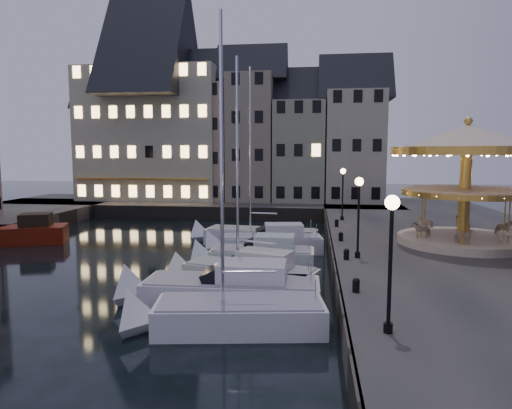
# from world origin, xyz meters

# --- Properties ---
(ground) EXTENTS (160.00, 160.00, 0.00)m
(ground) POSITION_xyz_m (0.00, 0.00, 0.00)
(ground) COLOR black
(ground) RESTS_ON ground
(quay_east) EXTENTS (16.00, 56.00, 1.30)m
(quay_east) POSITION_xyz_m (14.00, 6.00, 0.65)
(quay_east) COLOR #474442
(quay_east) RESTS_ON ground
(quay_north) EXTENTS (44.00, 12.00, 1.30)m
(quay_north) POSITION_xyz_m (-8.00, 28.00, 0.65)
(quay_north) COLOR #474442
(quay_north) RESTS_ON ground
(quaywall_e) EXTENTS (0.15, 44.00, 1.30)m
(quaywall_e) POSITION_xyz_m (6.00, 6.00, 0.65)
(quaywall_e) COLOR #47423A
(quaywall_e) RESTS_ON ground
(quaywall_n) EXTENTS (48.00, 0.15, 1.30)m
(quaywall_n) POSITION_xyz_m (-6.00, 22.00, 0.65)
(quaywall_n) COLOR #47423A
(quaywall_n) RESTS_ON ground
(streetlamp_a) EXTENTS (0.44, 0.44, 4.17)m
(streetlamp_a) POSITION_xyz_m (7.20, -9.00, 4.02)
(streetlamp_a) COLOR black
(streetlamp_a) RESTS_ON quay_east
(streetlamp_b) EXTENTS (0.44, 0.44, 4.17)m
(streetlamp_b) POSITION_xyz_m (7.20, 1.00, 4.02)
(streetlamp_b) COLOR black
(streetlamp_b) RESTS_ON quay_east
(streetlamp_c) EXTENTS (0.44, 0.44, 4.17)m
(streetlamp_c) POSITION_xyz_m (7.20, 14.50, 4.02)
(streetlamp_c) COLOR black
(streetlamp_c) RESTS_ON quay_east
(bollard_a) EXTENTS (0.30, 0.30, 0.57)m
(bollard_a) POSITION_xyz_m (6.60, -5.00, 1.60)
(bollard_a) COLOR black
(bollard_a) RESTS_ON quay_east
(bollard_b) EXTENTS (0.30, 0.30, 0.57)m
(bollard_b) POSITION_xyz_m (6.60, 0.50, 1.60)
(bollard_b) COLOR black
(bollard_b) RESTS_ON quay_east
(bollard_c) EXTENTS (0.30, 0.30, 0.57)m
(bollard_c) POSITION_xyz_m (6.60, 5.50, 1.60)
(bollard_c) COLOR black
(bollard_c) RESTS_ON quay_east
(bollard_d) EXTENTS (0.30, 0.30, 0.57)m
(bollard_d) POSITION_xyz_m (6.60, 11.00, 1.60)
(bollard_d) COLOR black
(bollard_d) RESTS_ON quay_east
(townhouse_na) EXTENTS (5.50, 8.00, 12.80)m
(townhouse_na) POSITION_xyz_m (-19.50, 30.00, 7.78)
(townhouse_na) COLOR gray
(townhouse_na) RESTS_ON quay_north
(townhouse_nb) EXTENTS (6.16, 8.00, 13.80)m
(townhouse_nb) POSITION_xyz_m (-14.05, 30.00, 8.28)
(townhouse_nb) COLOR gray
(townhouse_nb) RESTS_ON quay_north
(townhouse_nc) EXTENTS (6.82, 8.00, 14.80)m
(townhouse_nc) POSITION_xyz_m (-8.00, 30.00, 8.78)
(townhouse_nc) COLOR tan
(townhouse_nc) RESTS_ON quay_north
(townhouse_nd) EXTENTS (5.50, 8.00, 15.80)m
(townhouse_nd) POSITION_xyz_m (-2.25, 30.00, 9.28)
(townhouse_nd) COLOR gray
(townhouse_nd) RESTS_ON quay_north
(townhouse_ne) EXTENTS (6.16, 8.00, 12.80)m
(townhouse_ne) POSITION_xyz_m (3.20, 30.00, 7.78)
(townhouse_ne) COLOR gray
(townhouse_ne) RESTS_ON quay_north
(townhouse_nf) EXTENTS (6.82, 8.00, 13.80)m
(townhouse_nf) POSITION_xyz_m (9.25, 30.00, 8.28)
(townhouse_nf) COLOR #ABA58E
(townhouse_nf) RESTS_ON quay_north
(hotel_corner) EXTENTS (17.60, 9.00, 16.80)m
(hotel_corner) POSITION_xyz_m (-14.00, 30.00, 9.78)
(hotel_corner) COLOR #BCBC9A
(hotel_corner) RESTS_ON quay_north
(motorboat_a) EXTENTS (7.51, 3.42, 12.42)m
(motorboat_a) POSITION_xyz_m (1.64, -6.29, 0.54)
(motorboat_a) COLOR white
(motorboat_a) RESTS_ON ground
(motorboat_b) EXTENTS (8.79, 2.70, 2.15)m
(motorboat_b) POSITION_xyz_m (0.96, -3.36, 0.64)
(motorboat_b) COLOR silver
(motorboat_b) RESTS_ON ground
(motorboat_c) EXTENTS (7.76, 4.08, 10.38)m
(motorboat_c) POSITION_xyz_m (1.42, -0.59, 0.68)
(motorboat_c) COLOR silver
(motorboat_c) RESTS_ON ground
(motorboat_d) EXTENTS (7.04, 2.32, 2.15)m
(motorboat_d) POSITION_xyz_m (1.55, 3.40, 0.64)
(motorboat_d) COLOR silver
(motorboat_d) RESTS_ON ground
(motorboat_e) EXTENTS (7.82, 3.24, 2.15)m
(motorboat_e) POSITION_xyz_m (1.73, 7.54, 0.64)
(motorboat_e) COLOR silver
(motorboat_e) RESTS_ON ground
(motorboat_f) EXTENTS (9.29, 3.39, 12.28)m
(motorboat_f) POSITION_xyz_m (0.50, 10.34, 0.53)
(motorboat_f) COLOR silver
(motorboat_f) RESTS_ON ground
(red_fishing_boat) EXTENTS (7.56, 4.76, 5.84)m
(red_fishing_boat) POSITION_xyz_m (-16.84, 8.09, 0.69)
(red_fishing_boat) COLOR #631506
(red_fishing_boat) RESTS_ON ground
(carousel) EXTENTS (8.52, 8.52, 7.46)m
(carousel) POSITION_xyz_m (13.73, 5.39, 6.21)
(carousel) COLOR beige
(carousel) RESTS_ON quay_east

